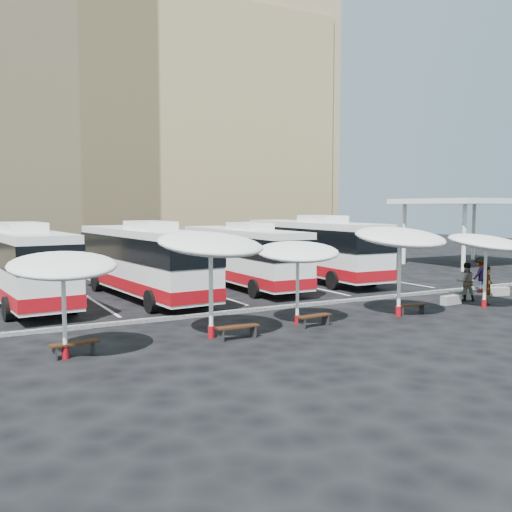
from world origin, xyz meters
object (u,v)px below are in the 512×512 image
bus_3 (313,247)px  conc_bench_0 (451,300)px  wood_bench_0 (74,346)px  bus_2 (242,254)px  conc_bench_1 (461,295)px  passenger_0 (488,286)px  wood_bench_1 (237,329)px  wood_bench_3 (411,306)px  sunshade_4 (486,243)px  conc_bench_2 (498,291)px  sunshade_1 (211,245)px  bus_0 (19,262)px  passenger_3 (480,275)px  sunshade_3 (400,238)px  bus_1 (143,259)px  sunshade_0 (63,266)px  wood_bench_2 (314,318)px  sunshade_2 (298,252)px

bus_3 → conc_bench_0: size_ratio=11.58×
wood_bench_0 → bus_2: bearing=44.0°
conc_bench_1 → passenger_0: bearing=-95.2°
wood_bench_1 → wood_bench_3: 8.70m
bus_2 → conc_bench_1: size_ratio=9.74×
sunshade_4 → conc_bench_2: sunshade_4 is taller
conc_bench_2 → sunshade_1: bearing=-174.6°
bus_3 → conc_bench_2: bearing=-62.6°
bus_0 → conc_bench_0: size_ratio=11.17×
wood_bench_1 → conc_bench_2: wood_bench_1 is taller
bus_0 → passenger_3: bearing=-24.6°
conc_bench_1 → conc_bench_2: bearing=0.7°
sunshade_3 → bus_1: bearing=128.7°
sunshade_0 → wood_bench_2: bearing=1.3°
sunshade_4 → wood_bench_0: size_ratio=2.68×
sunshade_0 → wood_bench_2: size_ratio=2.34×
bus_2 → bus_3: 5.53m
wood_bench_0 → conc_bench_1: wood_bench_0 is taller
bus_2 → wood_bench_1: size_ratio=7.52×
sunshade_1 → passenger_0: (14.09, -0.09, -2.38)m
sunshade_2 → conc_bench_2: sunshade_2 is taller
bus_3 → passenger_3: bus_3 is taller
bus_0 → sunshade_4: size_ratio=3.04×
wood_bench_1 → wood_bench_3: size_ratio=1.08×
sunshade_4 → wood_bench_1: (-12.60, -0.06, -2.61)m
wood_bench_3 → sunshade_2: bearing=174.6°
sunshade_4 → conc_bench_0: 3.16m
sunshade_1 → wood_bench_1: sunshade_1 is taller
bus_3 → passenger_0: (1.86, -11.72, -1.16)m
sunshade_1 → passenger_3: size_ratio=2.30×
bus_1 → wood_bench_0: size_ratio=8.17×
bus_1 → passenger_0: 16.70m
bus_3 → sunshade_1: size_ratio=2.92×
conc_bench_1 → wood_bench_3: bearing=-161.7°
wood_bench_1 → wood_bench_2: 3.54m
wood_bench_1 → bus_3: bearing=46.8°
conc_bench_0 → passenger_0: 1.78m
wood_bench_0 → conc_bench_0: size_ratio=1.37×
conc_bench_1 → passenger_0: size_ratio=0.65×
sunshade_4 → wood_bench_1: 12.87m
bus_3 → sunshade_2: bearing=-124.8°
bus_1 → conc_bench_2: bearing=-30.7°
bus_0 → wood_bench_2: bearing=-54.7°
bus_2 → sunshade_1: 12.82m
sunshade_3 → bus_3: bearing=72.6°
sunshade_1 → sunshade_4: (13.32, -0.56, -0.32)m
bus_1 → sunshade_0: 11.58m
conc_bench_1 → passenger_3: 3.23m
wood_bench_0 → wood_bench_2: wood_bench_0 is taller
wood_bench_2 → conc_bench_0: 8.62m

